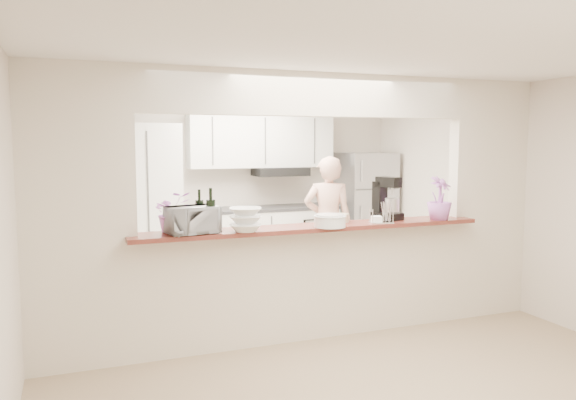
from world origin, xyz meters
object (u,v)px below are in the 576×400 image
refrigerator (365,209)px  toaster_oven (192,220)px  person (328,223)px  stand_mixer (386,200)px

refrigerator → toaster_oven: bearing=-139.3°
refrigerator → person: bearing=-136.6°
person → stand_mixer: bearing=108.9°
stand_mixer → person: size_ratio=0.26×
person → refrigerator: bearing=-114.9°
toaster_oven → refrigerator: bearing=29.4°
toaster_oven → person: bearing=27.8°
stand_mixer → toaster_oven: bearing=-175.3°
refrigerator → toaster_oven: 4.23m
stand_mixer → person: bearing=87.2°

